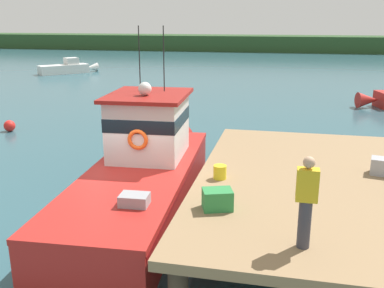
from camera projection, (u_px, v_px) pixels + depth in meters
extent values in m
plane|color=#2D5660|center=(137.00, 207.00, 11.97)|extent=(200.00, 200.00, 0.00)
cylinder|color=#4C3D2D|center=(178.00, 287.00, 7.54)|extent=(0.36, 0.36, 1.00)
cylinder|color=#4C3D2D|center=(235.00, 152.00, 15.24)|extent=(0.36, 0.36, 1.00)
cube|color=#937551|center=(321.00, 183.00, 10.69)|extent=(6.00, 9.00, 0.20)
cube|color=red|center=(139.00, 193.00, 11.47)|extent=(2.93, 8.12, 1.10)
cone|color=red|center=(175.00, 143.00, 16.12)|extent=(1.20, 1.86, 1.10)
cube|color=#A31919|center=(138.00, 177.00, 11.35)|extent=(2.94, 7.97, 0.12)
cube|color=red|center=(138.00, 171.00, 11.30)|extent=(2.97, 8.13, 0.12)
cube|color=silver|center=(149.00, 129.00, 12.21)|extent=(2.02, 2.30, 1.80)
cube|color=black|center=(149.00, 118.00, 12.12)|extent=(2.04, 2.32, 0.36)
cube|color=maroon|center=(148.00, 95.00, 11.95)|extent=(2.27, 2.61, 0.10)
sphere|color=white|center=(145.00, 89.00, 11.60)|extent=(0.36, 0.36, 0.36)
cylinder|color=black|center=(139.00, 59.00, 12.21)|extent=(0.03, 0.03, 1.80)
cylinder|color=black|center=(164.00, 59.00, 12.11)|extent=(0.03, 0.03, 1.80)
cube|color=#939399|center=(135.00, 202.00, 9.10)|extent=(0.62, 0.47, 0.36)
torus|color=orange|center=(80.00, 217.00, 8.71)|extent=(0.59, 0.59, 0.12)
torus|color=#EA5119|center=(138.00, 140.00, 11.13)|extent=(0.54, 0.13, 0.54)
cube|color=#9E9EA3|center=(383.00, 167.00, 10.92)|extent=(0.68, 0.55, 0.42)
cube|color=#2D8442|center=(217.00, 199.00, 8.93)|extent=(0.71, 0.61, 0.42)
cylinder|color=yellow|center=(220.00, 172.00, 10.64)|extent=(0.32, 0.32, 0.34)
cylinder|color=#383842|center=(304.00, 224.00, 7.37)|extent=(0.22, 0.22, 0.86)
cube|color=gold|center=(307.00, 185.00, 7.18)|extent=(0.36, 0.22, 0.56)
sphere|color=tan|center=(309.00, 162.00, 7.07)|extent=(0.20, 0.20, 0.20)
cone|color=red|center=(368.00, 100.00, 25.18)|extent=(1.44, 1.20, 0.91)
cube|color=white|center=(64.00, 69.00, 40.96)|extent=(4.10, 4.31, 0.82)
cone|color=white|center=(92.00, 67.00, 42.54)|extent=(1.37, 1.39, 0.82)
cube|color=silver|center=(71.00, 61.00, 41.21)|extent=(1.61, 1.61, 0.62)
sphere|color=red|center=(9.00, 126.00, 19.93)|extent=(0.51, 0.51, 0.51)
cube|color=#284723|center=(264.00, 43.00, 69.87)|extent=(120.00, 8.00, 2.40)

